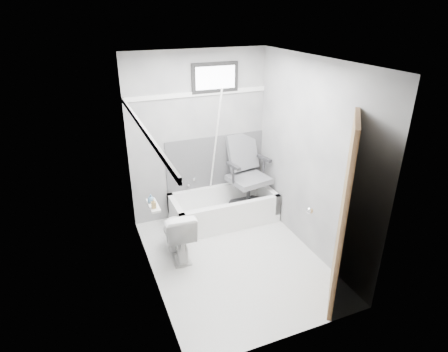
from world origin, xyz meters
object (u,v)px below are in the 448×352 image
toilet (178,233)px  soap_bottle_b (151,198)px  bathtub (224,208)px  soap_bottle_a (154,204)px  door (385,226)px  office_chair (249,174)px

toilet → soap_bottle_b: (-0.32, -0.17, 0.63)m
bathtub → toilet: 1.03m
soap_bottle_a → door: bearing=-34.6°
door → soap_bottle_a: size_ratio=18.74×
office_chair → soap_bottle_a: bearing=-160.0°
bathtub → office_chair: 0.61m
soap_bottle_a → soap_bottle_b: 0.14m
office_chair → door: door is taller
bathtub → toilet: bearing=-145.9°
office_chair → soap_bottle_a: 1.86m
toilet → soap_bottle_a: soap_bottle_a is taller
bathtub → door: bearing=-71.3°
soap_bottle_a → soap_bottle_b: bearing=90.0°
bathtub → door: door is taller
door → soap_bottle_b: (-1.92, 1.46, -0.04)m
soap_bottle_a → toilet: bearing=44.2°
bathtub → office_chair: (0.41, 0.04, 0.45)m
bathtub → soap_bottle_b: (-1.17, -0.75, 0.75)m
bathtub → toilet: (-0.85, -0.58, 0.12)m
bathtub → soap_bottle_a: (-1.17, -0.89, 0.76)m
soap_bottle_a → bathtub: bearing=37.1°
soap_bottle_a → office_chair: bearing=30.3°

